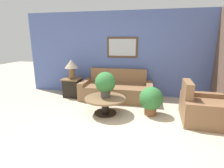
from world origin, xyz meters
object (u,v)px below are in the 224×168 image
object	(u,v)px
armchair	(202,109)
potted_plant_floor	(151,99)
table_lamp	(71,66)
potted_plant_on_table	(105,83)
coffee_table	(105,102)
couch_main	(116,90)
side_table	(73,87)

from	to	relation	value
armchair	potted_plant_floor	world-z (taller)	armchair
table_lamp	potted_plant_on_table	distance (m)	1.72
armchair	coffee_table	size ratio (longest dim) A/B	1.12
couch_main	side_table	size ratio (longest dim) A/B	3.63
side_table	table_lamp	bearing A→B (deg)	116.57
side_table	table_lamp	distance (m)	0.67
couch_main	table_lamp	world-z (taller)	table_lamp
coffee_table	potted_plant_on_table	bearing A→B (deg)	95.57
table_lamp	couch_main	bearing A→B (deg)	1.17
table_lamp	potted_plant_floor	xyz separation A→B (m)	(2.41, -0.96, -0.59)
side_table	table_lamp	xyz separation A→B (m)	(-0.00, 0.00, 0.67)
couch_main	coffee_table	size ratio (longest dim) A/B	2.17
armchair	side_table	distance (m)	3.67
side_table	armchair	bearing A→B (deg)	-16.89
potted_plant_floor	armchair	bearing A→B (deg)	-5.46
coffee_table	table_lamp	bearing A→B (deg)	140.19
couch_main	potted_plant_on_table	size ratio (longest dim) A/B	3.48
table_lamp	potted_plant_on_table	size ratio (longest dim) A/B	0.96
potted_plant_on_table	table_lamp	bearing A→B (deg)	141.33
side_table	potted_plant_floor	bearing A→B (deg)	-21.77
armchair	coffee_table	distance (m)	2.18
couch_main	potted_plant_on_table	xyz separation A→B (m)	(-0.07, -1.09, 0.47)
armchair	potted_plant_on_table	bearing A→B (deg)	93.32
couch_main	coffee_table	world-z (taller)	couch_main
coffee_table	side_table	xyz separation A→B (m)	(-1.33, 1.11, 0.00)
coffee_table	potted_plant_on_table	xyz separation A→B (m)	(-0.00, 0.05, 0.45)
coffee_table	table_lamp	distance (m)	1.86
potted_plant_on_table	armchair	bearing A→B (deg)	-0.08
coffee_table	potted_plant_floor	bearing A→B (deg)	8.00
couch_main	potted_plant_floor	bearing A→B (deg)	-44.58
coffee_table	table_lamp	xyz separation A→B (m)	(-1.33, 1.11, 0.67)
armchair	potted_plant_floor	xyz separation A→B (m)	(-1.11, 0.11, 0.10)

